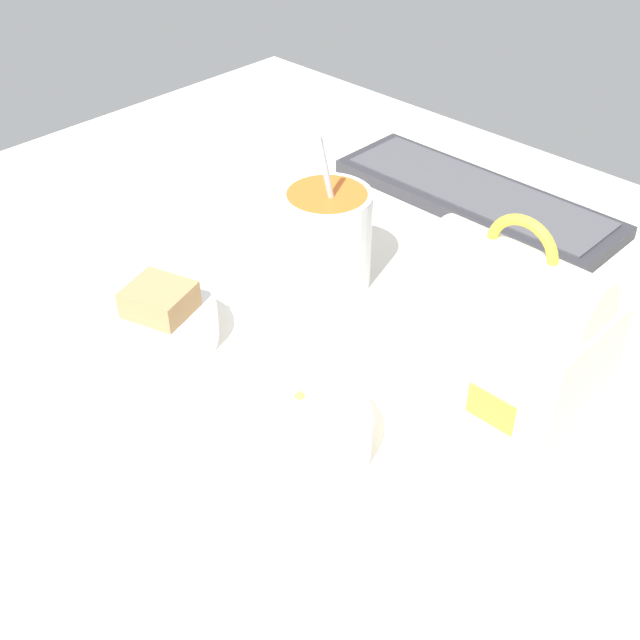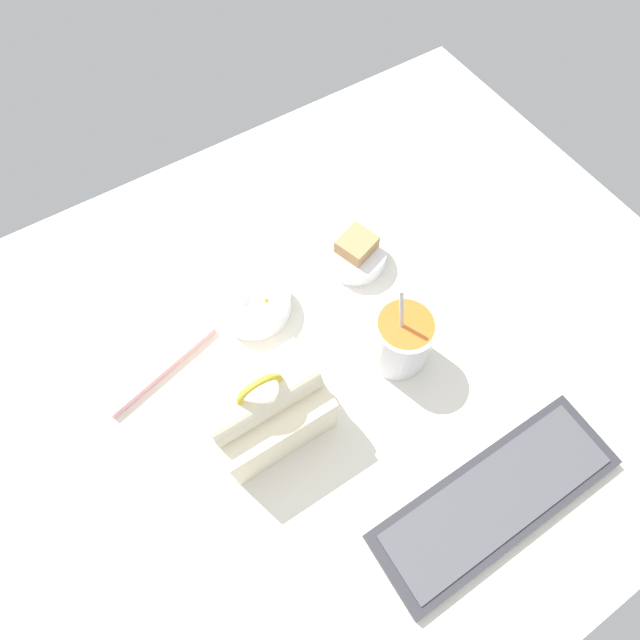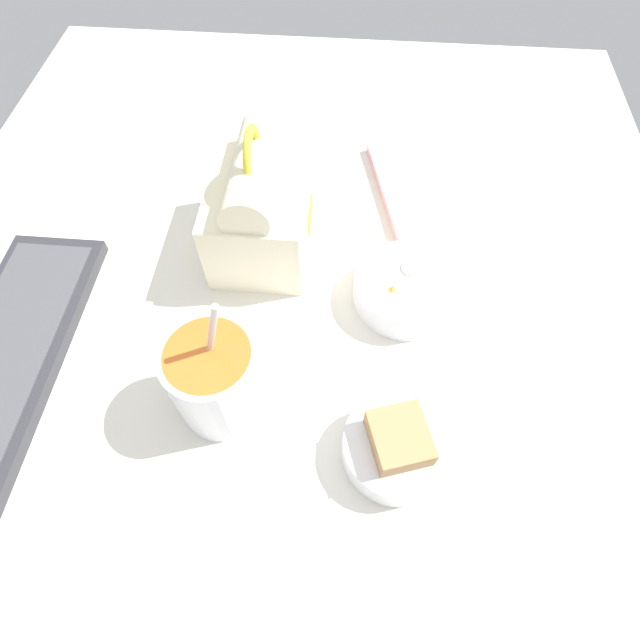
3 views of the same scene
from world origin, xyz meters
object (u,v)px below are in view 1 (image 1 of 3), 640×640
keyboard (476,197)px  chopstick_case (488,552)px  soup_cup (327,237)px  lunch_bag (507,328)px  bento_bowl_sandwich (163,321)px  bento_bowl_snacks (298,431)px

keyboard → chopstick_case: 57.80cm
soup_cup → chopstick_case: soup_cup is taller
lunch_bag → chopstick_case: (11.05, -17.91, -6.44)cm
lunch_bag → chopstick_case: size_ratio=0.87×
soup_cup → chopstick_case: bearing=-28.1°
bento_bowl_sandwich → chopstick_case: size_ratio=0.53×
soup_cup → bento_bowl_sandwich: soup_cup is taller
bento_bowl_sandwich → bento_bowl_snacks: 21.42cm
lunch_bag → chopstick_case: bearing=-58.3°
keyboard → bento_bowl_snacks: (14.82, -48.74, 1.25)cm
chopstick_case → bento_bowl_snacks: bearing=-174.0°
bento_bowl_sandwich → chopstick_case: (40.63, 0.89, -1.77)cm
bento_bowl_snacks → chopstick_case: bearing=6.0°
lunch_bag → chopstick_case: 22.01cm
bento_bowl_snacks → soup_cup: bearing=128.1°
bento_bowl_snacks → bento_bowl_sandwich: bearing=176.9°
soup_cup → chopstick_case: (35.83, -19.12, -5.28)cm
keyboard → bento_bowl_snacks: size_ratio=2.99×
soup_cup → bento_bowl_snacks: 27.16cm
chopstick_case → keyboard: bearing=126.1°
lunch_bag → chopstick_case: lunch_bag is taller
bento_bowl_sandwich → soup_cup: bearing=76.5°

